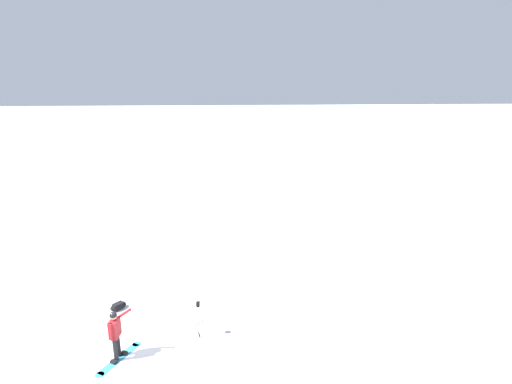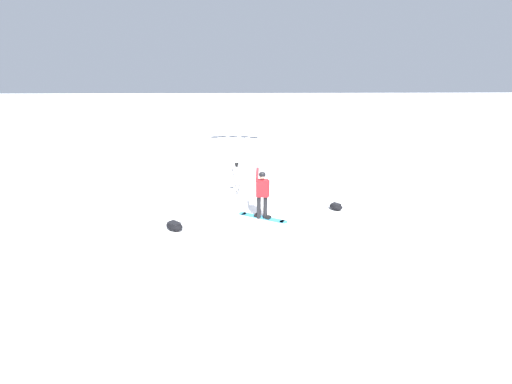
{
  "view_description": "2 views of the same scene",
  "coord_description": "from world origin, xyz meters",
  "px_view_note": "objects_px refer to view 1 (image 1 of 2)",
  "views": [
    {
      "loc": [
        -3.31,
        10.45,
        8.35
      ],
      "look_at": [
        -4.23,
        0.13,
        5.45
      ],
      "focal_mm": 27.17,
      "sensor_mm": 36.0,
      "label": 1
    },
    {
      "loc": [
        9.97,
        -1.13,
        4.38
      ],
      "look_at": [
        -0.4,
        -0.39,
        0.79
      ],
      "focal_mm": 22.02,
      "sensor_mm": 36.0,
      "label": 2
    }
  ],
  "objects_px": {
    "gear_bag_small": "(118,306)",
    "snowboarder": "(115,331)",
    "snowboard": "(119,358)",
    "camera_tripod": "(198,313)"
  },
  "relations": [
    {
      "from": "snowboarder",
      "to": "snowboard",
      "type": "xyz_separation_m",
      "value": [
        -0.03,
        0.02,
        -0.99
      ]
    },
    {
      "from": "snowboard",
      "to": "camera_tripod",
      "type": "xyz_separation_m",
      "value": [
        -2.47,
        -0.84,
        0.95
      ]
    },
    {
      "from": "snowboarder",
      "to": "snowboard",
      "type": "distance_m",
      "value": 0.99
    },
    {
      "from": "camera_tripod",
      "to": "snowboarder",
      "type": "bearing_deg",
      "value": 18.23
    },
    {
      "from": "snowboarder",
      "to": "camera_tripod",
      "type": "relative_size",
      "value": 1.24
    },
    {
      "from": "snowboarder",
      "to": "gear_bag_small",
      "type": "xyz_separation_m",
      "value": [
        0.69,
        -2.84,
        -0.88
      ]
    },
    {
      "from": "snowboarder",
      "to": "gear_bag_small",
      "type": "relative_size",
      "value": 2.27
    },
    {
      "from": "camera_tripod",
      "to": "gear_bag_small",
      "type": "relative_size",
      "value": 1.82
    },
    {
      "from": "snowboarder",
      "to": "snowboard",
      "type": "relative_size",
      "value": 1.05
    },
    {
      "from": "gear_bag_small",
      "to": "snowboarder",
      "type": "bearing_deg",
      "value": 103.69
    }
  ]
}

